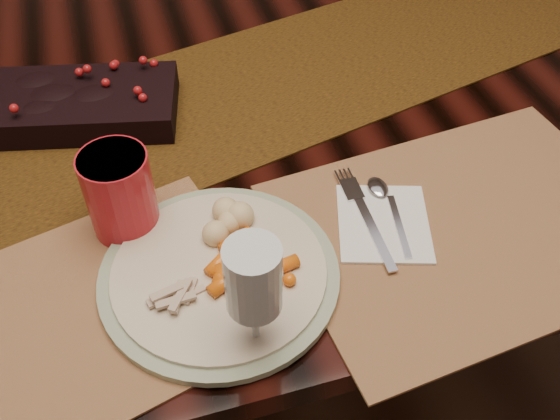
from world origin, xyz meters
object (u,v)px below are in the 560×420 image
object	(u,v)px
mashed_potatoes	(226,216)
turkey_shreds	(177,294)
baby_carrots	(255,259)
napkin	(383,223)
dinner_plate	(219,274)
red_cup	(120,193)
placemat_main	(468,225)
dining_table	(225,261)
wine_glass	(254,302)
centerpiece	(77,101)

from	to	relation	value
mashed_potatoes	turkey_shreds	world-z (taller)	mashed_potatoes
baby_carrots	napkin	xyz separation A→B (m)	(0.19, 0.03, -0.02)
dinner_plate	red_cup	distance (m)	0.17
dinner_plate	baby_carrots	size ratio (longest dim) A/B	2.79
placemat_main	dinner_plate	world-z (taller)	dinner_plate
dining_table	red_cup	world-z (taller)	red_cup
dining_table	wine_glass	bearing A→B (deg)	-94.70
dinner_plate	baby_carrots	distance (m)	0.05
dinner_plate	red_cup	size ratio (longest dim) A/B	2.48
placemat_main	wine_glass	world-z (taller)	wine_glass
dining_table	mashed_potatoes	world-z (taller)	mashed_potatoes
mashed_potatoes	napkin	distance (m)	0.21
dining_table	napkin	bearing A→B (deg)	-59.71
dinner_plate	mashed_potatoes	size ratio (longest dim) A/B	4.25
red_cup	turkey_shreds	bearing A→B (deg)	-73.68
centerpiece	turkey_shreds	size ratio (longest dim) A/B	5.02
dinner_plate	red_cup	xyz separation A→B (m)	(-0.10, 0.12, 0.05)
centerpiece	red_cup	xyz separation A→B (m)	(0.04, -0.26, 0.03)
placemat_main	dining_table	bearing A→B (deg)	124.67
centerpiece	red_cup	world-z (taller)	red_cup
placemat_main	baby_carrots	xyz separation A→B (m)	(-0.30, 0.00, 0.03)
red_cup	placemat_main	bearing A→B (deg)	-16.19
turkey_shreds	baby_carrots	bearing A→B (deg)	12.90
wine_glass	napkin	bearing A→B (deg)	31.35
dining_table	centerpiece	bearing A→B (deg)	164.61
red_cup	wine_glass	world-z (taller)	wine_glass
baby_carrots	dinner_plate	bearing A→B (deg)	175.71
centerpiece	placemat_main	xyz separation A→B (m)	(0.49, -0.39, -0.03)
red_cup	wine_glass	size ratio (longest dim) A/B	0.72
dining_table	red_cup	size ratio (longest dim) A/B	14.81
napkin	red_cup	xyz separation A→B (m)	(-0.33, 0.10, 0.06)
dining_table	turkey_shreds	bearing A→B (deg)	-107.50
mashed_potatoes	red_cup	distance (m)	0.14
centerpiece	wine_glass	size ratio (longest dim) A/B	1.83
dinner_plate	mashed_potatoes	distance (m)	0.08
centerpiece	wine_glass	xyz separation A→B (m)	(0.17, -0.49, 0.05)
turkey_shreds	red_cup	size ratio (longest dim) A/B	0.51
centerpiece	dinner_plate	size ratio (longest dim) A/B	1.03
baby_carrots	centerpiece	bearing A→B (deg)	116.10
dinner_plate	turkey_shreds	bearing A→B (deg)	-154.59
red_cup	wine_glass	distance (m)	0.26
turkey_shreds	napkin	bearing A→B (deg)	10.39
mashed_potatoes	red_cup	bearing A→B (deg)	156.96
dinner_plate	mashed_potatoes	world-z (taller)	mashed_potatoes
dinner_plate	turkey_shreds	xyz separation A→B (m)	(-0.06, -0.03, 0.01)
dining_table	placemat_main	xyz separation A→B (m)	(0.29, -0.33, 0.38)
mashed_potatoes	dinner_plate	bearing A→B (deg)	-110.86
dinner_plate	napkin	xyz separation A→B (m)	(0.23, 0.03, -0.01)
centerpiece	dinner_plate	distance (m)	0.41
centerpiece	napkin	size ratio (longest dim) A/B	2.20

